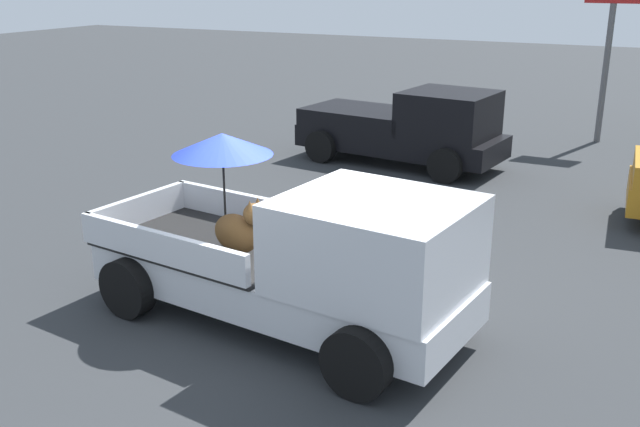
% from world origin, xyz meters
% --- Properties ---
extents(ground_plane, '(80.00, 80.00, 0.00)m').
position_xyz_m(ground_plane, '(0.00, 0.00, 0.00)').
color(ground_plane, '#2D3033').
extents(pickup_truck_main, '(5.24, 2.75, 2.39)m').
position_xyz_m(pickup_truck_main, '(0.44, -0.06, 0.98)').
color(pickup_truck_main, black).
rests_on(pickup_truck_main, ground).
extents(pickup_truck_red, '(4.99, 2.65, 1.80)m').
position_xyz_m(pickup_truck_red, '(-1.27, 8.37, 0.87)').
color(pickup_truck_red, black).
rests_on(pickup_truck_red, ground).
extents(motel_sign, '(1.40, 0.16, 4.46)m').
position_xyz_m(motel_sign, '(2.46, 12.88, 3.17)').
color(motel_sign, '#59595B').
rests_on(motel_sign, ground).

